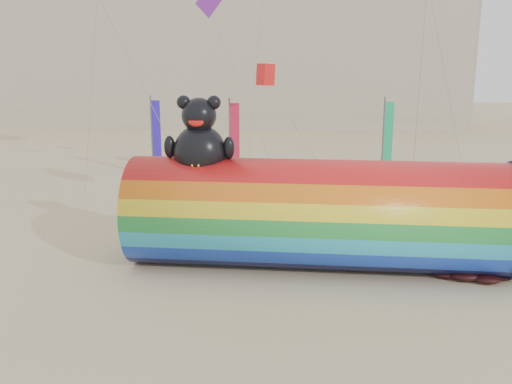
# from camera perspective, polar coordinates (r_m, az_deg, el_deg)

# --- Properties ---
(ground) EXTENTS (160.00, 160.00, 0.00)m
(ground) POSITION_cam_1_polar(r_m,az_deg,el_deg) (21.83, -1.75, -7.02)
(ground) COLOR #CCB58C
(ground) RESTS_ON ground
(hotel_building) EXTENTS (60.40, 15.40, 20.60)m
(hotel_building) POSITION_cam_1_polar(r_m,az_deg,el_deg) (67.90, -6.67, 15.63)
(hotel_building) COLOR #B7AD99
(hotel_building) RESTS_ON ground
(windsock_assembly) EXTENTS (13.81, 4.21, 6.37)m
(windsock_assembly) POSITION_cam_1_polar(r_m,az_deg,el_deg) (20.91, 6.23, -1.94)
(windsock_assembly) COLOR red
(windsock_assembly) RESTS_ON ground
(kite_handler) EXTENTS (0.64, 0.45, 1.67)m
(kite_handler) POSITION_cam_1_polar(r_m,az_deg,el_deg) (23.27, 18.73, -4.28)
(kite_handler) COLOR #56575E
(kite_handler) RESTS_ON ground
(fabric_bundle) EXTENTS (2.62, 1.35, 0.41)m
(fabric_bundle) POSITION_cam_1_polar(r_m,az_deg,el_deg) (21.50, 20.59, -7.75)
(fabric_bundle) COLOR #340909
(fabric_bundle) RESTS_ON ground
(festival_banners) EXTENTS (15.28, 2.09, 5.20)m
(festival_banners) POSITION_cam_1_polar(r_m,az_deg,el_deg) (35.62, 0.17, 5.39)
(festival_banners) COLOR #59595E
(festival_banners) RESTS_ON ground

